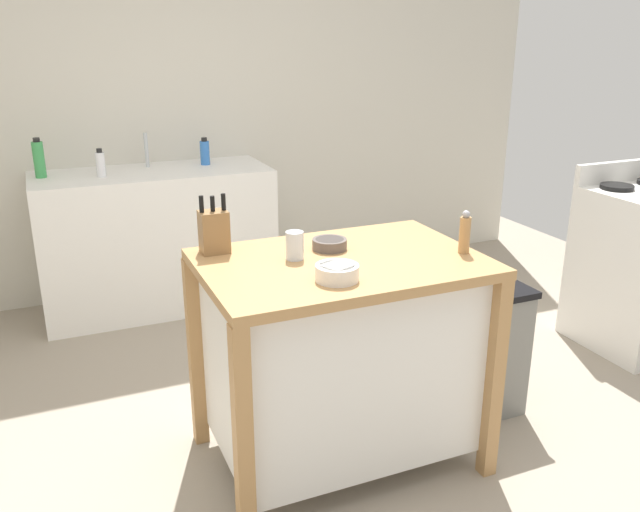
{
  "coord_description": "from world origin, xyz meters",
  "views": [
    {
      "loc": [
        -1.03,
        -2.13,
        1.74
      ],
      "look_at": [
        -0.0,
        0.27,
        0.85
      ],
      "focal_mm": 37.17,
      "sensor_mm": 36.0,
      "label": 1
    }
  ],
  "objects_px": {
    "pepper_grinder": "(465,233)",
    "bottle_spray_cleaner": "(205,152)",
    "bowl_ceramic_wide": "(330,244)",
    "trash_bin": "(484,350)",
    "bottle_dish_soap": "(101,164)",
    "kitchen_island": "(339,351)",
    "knife_block": "(214,231)",
    "drinking_cup": "(295,245)",
    "bowl_stoneware_deep": "(337,272)",
    "bottle_hand_soap": "(39,159)",
    "sink_faucet": "(146,150)"
  },
  "relations": [
    {
      "from": "bottle_dish_soap",
      "to": "bowl_stoneware_deep",
      "type": "bearing_deg",
      "value": -74.64
    },
    {
      "from": "kitchen_island",
      "to": "sink_faucet",
      "type": "height_order",
      "value": "sink_faucet"
    },
    {
      "from": "drinking_cup",
      "to": "kitchen_island",
      "type": "bearing_deg",
      "value": -24.03
    },
    {
      "from": "knife_block",
      "to": "bottle_hand_soap",
      "type": "distance_m",
      "value": 1.86
    },
    {
      "from": "drinking_cup",
      "to": "bottle_spray_cleaner",
      "type": "height_order",
      "value": "bottle_spray_cleaner"
    },
    {
      "from": "trash_bin",
      "to": "knife_block",
      "type": "bearing_deg",
      "value": 170.32
    },
    {
      "from": "pepper_grinder",
      "to": "drinking_cup",
      "type": "bearing_deg",
      "value": 163.24
    },
    {
      "from": "knife_block",
      "to": "bottle_dish_soap",
      "type": "relative_size",
      "value": 1.39
    },
    {
      "from": "kitchen_island",
      "to": "bottle_dish_soap",
      "type": "height_order",
      "value": "bottle_dish_soap"
    },
    {
      "from": "bowl_stoneware_deep",
      "to": "pepper_grinder",
      "type": "height_order",
      "value": "pepper_grinder"
    },
    {
      "from": "bottle_dish_soap",
      "to": "bottle_hand_soap",
      "type": "xyz_separation_m",
      "value": [
        -0.34,
        0.12,
        0.03
      ]
    },
    {
      "from": "bottle_spray_cleaner",
      "to": "bottle_dish_soap",
      "type": "bearing_deg",
      "value": -169.31
    },
    {
      "from": "bowl_stoneware_deep",
      "to": "sink_faucet",
      "type": "relative_size",
      "value": 0.71
    },
    {
      "from": "bowl_ceramic_wide",
      "to": "bottle_spray_cleaner",
      "type": "bearing_deg",
      "value": 91.12
    },
    {
      "from": "knife_block",
      "to": "drinking_cup",
      "type": "xyz_separation_m",
      "value": [
        0.26,
        -0.2,
        -0.03
      ]
    },
    {
      "from": "kitchen_island",
      "to": "trash_bin",
      "type": "distance_m",
      "value": 0.81
    },
    {
      "from": "bowl_ceramic_wide",
      "to": "bottle_spray_cleaner",
      "type": "height_order",
      "value": "bottle_spray_cleaner"
    },
    {
      "from": "bowl_stoneware_deep",
      "to": "bottle_spray_cleaner",
      "type": "xyz_separation_m",
      "value": [
        0.08,
        2.25,
        0.06
      ]
    },
    {
      "from": "bowl_stoneware_deep",
      "to": "bottle_dish_soap",
      "type": "xyz_separation_m",
      "value": [
        -0.58,
        2.13,
        0.05
      ]
    },
    {
      "from": "knife_block",
      "to": "bottle_spray_cleaner",
      "type": "height_order",
      "value": "knife_block"
    },
    {
      "from": "drinking_cup",
      "to": "pepper_grinder",
      "type": "relative_size",
      "value": 0.63
    },
    {
      "from": "bottle_dish_soap",
      "to": "sink_faucet",
      "type": "bearing_deg",
      "value": 32.3
    },
    {
      "from": "bowl_ceramic_wide",
      "to": "bottle_spray_cleaner",
      "type": "xyz_separation_m",
      "value": [
        -0.04,
        1.92,
        0.07
      ]
    },
    {
      "from": "bowl_stoneware_deep",
      "to": "pepper_grinder",
      "type": "distance_m",
      "value": 0.6
    },
    {
      "from": "bottle_dish_soap",
      "to": "drinking_cup",
      "type": "bearing_deg",
      "value": -74.05
    },
    {
      "from": "drinking_cup",
      "to": "bottle_spray_cleaner",
      "type": "bearing_deg",
      "value": 86.05
    },
    {
      "from": "sink_faucet",
      "to": "bottle_dish_soap",
      "type": "height_order",
      "value": "sink_faucet"
    },
    {
      "from": "kitchen_island",
      "to": "bottle_spray_cleaner",
      "type": "bearing_deg",
      "value": 90.7
    },
    {
      "from": "trash_bin",
      "to": "bowl_stoneware_deep",
      "type": "bearing_deg",
      "value": -163.14
    },
    {
      "from": "bowl_stoneware_deep",
      "to": "bottle_hand_soap",
      "type": "xyz_separation_m",
      "value": [
        -0.92,
        2.24,
        0.09
      ]
    },
    {
      "from": "kitchen_island",
      "to": "pepper_grinder",
      "type": "height_order",
      "value": "pepper_grinder"
    },
    {
      "from": "bowl_ceramic_wide",
      "to": "pepper_grinder",
      "type": "relative_size",
      "value": 0.81
    },
    {
      "from": "trash_bin",
      "to": "bottle_dish_soap",
      "type": "bearing_deg",
      "value": 128.5
    },
    {
      "from": "drinking_cup",
      "to": "pepper_grinder",
      "type": "xyz_separation_m",
      "value": [
        0.65,
        -0.19,
        0.03
      ]
    },
    {
      "from": "bowl_ceramic_wide",
      "to": "bowl_stoneware_deep",
      "type": "distance_m",
      "value": 0.35
    },
    {
      "from": "pepper_grinder",
      "to": "bottle_dish_soap",
      "type": "distance_m",
      "value": 2.36
    },
    {
      "from": "sink_faucet",
      "to": "bottle_dish_soap",
      "type": "distance_m",
      "value": 0.36
    },
    {
      "from": "bowl_stoneware_deep",
      "to": "bottle_dish_soap",
      "type": "relative_size",
      "value": 0.92
    },
    {
      "from": "drinking_cup",
      "to": "bowl_stoneware_deep",
      "type": "bearing_deg",
      "value": -78.77
    },
    {
      "from": "bowl_ceramic_wide",
      "to": "bottle_hand_soap",
      "type": "height_order",
      "value": "bottle_hand_soap"
    },
    {
      "from": "pepper_grinder",
      "to": "bottle_spray_cleaner",
      "type": "relative_size",
      "value": 0.99
    },
    {
      "from": "bowl_stoneware_deep",
      "to": "trash_bin",
      "type": "bearing_deg",
      "value": 16.86
    },
    {
      "from": "pepper_grinder",
      "to": "bottle_spray_cleaner",
      "type": "distance_m",
      "value": 2.23
    },
    {
      "from": "bowl_ceramic_wide",
      "to": "bottle_hand_soap",
      "type": "distance_m",
      "value": 2.18
    },
    {
      "from": "pepper_grinder",
      "to": "sink_faucet",
      "type": "height_order",
      "value": "sink_faucet"
    },
    {
      "from": "kitchen_island",
      "to": "knife_block",
      "type": "relative_size",
      "value": 4.61
    },
    {
      "from": "bowl_stoneware_deep",
      "to": "pepper_grinder",
      "type": "relative_size",
      "value": 0.89
    },
    {
      "from": "bowl_ceramic_wide",
      "to": "bottle_hand_soap",
      "type": "relative_size",
      "value": 0.59
    },
    {
      "from": "bottle_spray_cleaner",
      "to": "kitchen_island",
      "type": "bearing_deg",
      "value": -89.3
    },
    {
      "from": "bowl_ceramic_wide",
      "to": "drinking_cup",
      "type": "height_order",
      "value": "drinking_cup"
    }
  ]
}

